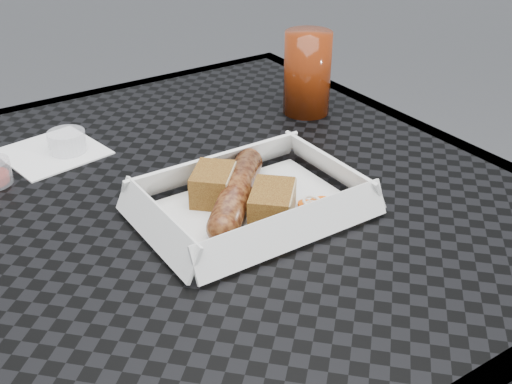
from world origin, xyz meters
TOP-DOWN VIEW (x-y plane):
  - patio_table at (0.00, 0.00)m, footprint 0.80×0.80m
  - food_tray at (0.05, -0.07)m, footprint 0.22×0.15m
  - bratwurst at (0.04, -0.06)m, footprint 0.14×0.15m
  - bread_near at (0.02, -0.03)m, footprint 0.07×0.07m
  - bread_far at (0.06, -0.10)m, footprint 0.08×0.08m
  - veg_garnish at (0.11, -0.11)m, footprint 0.03×0.03m
  - napkin at (-0.09, 0.20)m, footprint 0.14×0.14m
  - condiment_cup_empty at (-0.07, 0.19)m, footprint 0.05×0.05m
  - drink_glass at (0.28, 0.13)m, footprint 0.07×0.07m

SIDE VIEW (x-z plane):
  - patio_table at x=0.00m, z-range 0.30..1.04m
  - napkin at x=-0.09m, z-range 0.74..0.75m
  - food_tray at x=0.05m, z-range 0.74..0.75m
  - veg_garnish at x=0.11m, z-range 0.75..0.75m
  - condiment_cup_empty at x=-0.07m, z-range 0.74..0.78m
  - bread_far at x=0.06m, z-range 0.75..0.78m
  - bratwurst at x=0.04m, z-range 0.75..0.78m
  - bread_near at x=0.02m, z-range 0.75..0.79m
  - drink_glass at x=0.28m, z-range 0.74..0.87m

